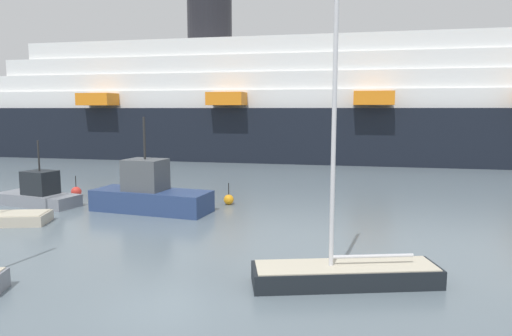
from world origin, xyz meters
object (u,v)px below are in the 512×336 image
object	(u,v)px
fishing_boat_0	(39,194)
channel_buoy_1	(76,192)
channel_buoy_2	(229,199)
fishing_boat_1	(150,194)
sailboat_0	(345,269)
cruise_ship	(369,106)

from	to	relation	value
fishing_boat_0	channel_buoy_1	bearing A→B (deg)	90.05
fishing_boat_0	channel_buoy_2	bearing A→B (deg)	24.24
fishing_boat_1	channel_buoy_1	bearing A→B (deg)	-17.34
fishing_boat_0	channel_buoy_2	xyz separation A→B (m)	(12.37, 2.41, -0.45)
sailboat_0	fishing_boat_0	size ratio (longest dim) A/B	1.96
channel_buoy_1	fishing_boat_0	bearing A→B (deg)	-103.16
sailboat_0	channel_buoy_1	bearing A→B (deg)	-49.74
fishing_boat_1	cruise_ship	distance (m)	37.30
fishing_boat_0	fishing_boat_1	size ratio (longest dim) A/B	0.78
sailboat_0	fishing_boat_1	bearing A→B (deg)	-54.68
sailboat_0	fishing_boat_1	world-z (taller)	sailboat_0
cruise_ship	sailboat_0	bearing A→B (deg)	-92.69
fishing_boat_1	cruise_ship	size ratio (longest dim) A/B	0.07
fishing_boat_0	fishing_boat_1	bearing A→B (deg)	10.69
channel_buoy_2	channel_buoy_1	bearing A→B (deg)	176.10
sailboat_0	fishing_boat_1	size ratio (longest dim) A/B	1.53
fishing_boat_1	channel_buoy_1	xyz separation A→B (m)	(-7.21, 3.55, -0.73)
cruise_ship	fishing_boat_0	bearing A→B (deg)	-123.19
sailboat_0	cruise_ship	xyz separation A→B (m)	(3.79, 43.61, 6.12)
fishing_boat_1	channel_buoy_2	world-z (taller)	fishing_boat_1
fishing_boat_1	channel_buoy_1	size ratio (longest dim) A/B	5.06
fishing_boat_0	channel_buoy_1	distance (m)	3.32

